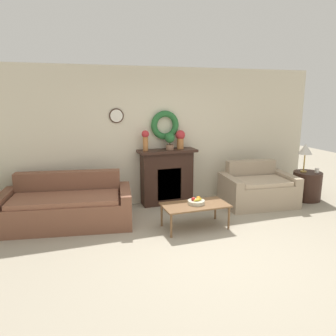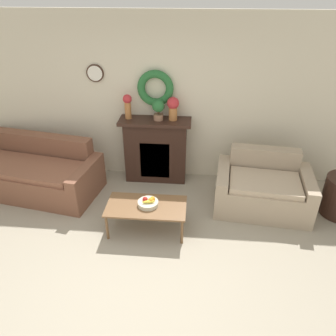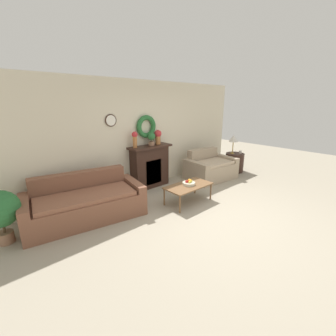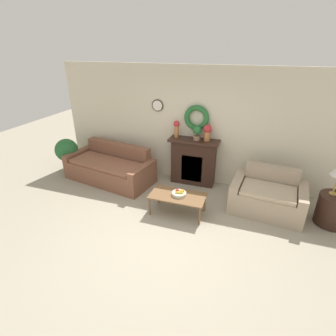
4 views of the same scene
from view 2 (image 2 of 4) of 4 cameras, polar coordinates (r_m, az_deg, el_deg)
ground_plane at (r=4.09m, az=-6.26°, el=-18.91°), size 16.00×16.00×0.00m
wall_back at (r=5.40m, az=-2.24°, el=11.73°), size 6.80×0.19×2.70m
fireplace at (r=5.53m, az=-2.15°, el=3.19°), size 1.16×0.41×1.11m
couch_left at (r=5.79m, az=-22.41°, el=-0.76°), size 2.28×1.33×0.85m
loveseat_right at (r=5.16m, az=16.13°, el=-3.50°), size 1.47×1.06×0.84m
coffee_table at (r=4.49m, az=-3.80°, el=-6.92°), size 1.08×0.56×0.41m
fruit_bowl at (r=4.45m, az=-3.44°, el=-6.03°), size 0.28×0.28×0.12m
vase_on_mantel_left at (r=5.29m, az=-7.04°, el=10.90°), size 0.14×0.14×0.39m
vase_on_mantel_right at (r=5.20m, az=0.88°, el=10.59°), size 0.19×0.19×0.37m
potted_plant_on_mantel at (r=5.21m, az=-1.69°, el=10.34°), size 0.20×0.20×0.33m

